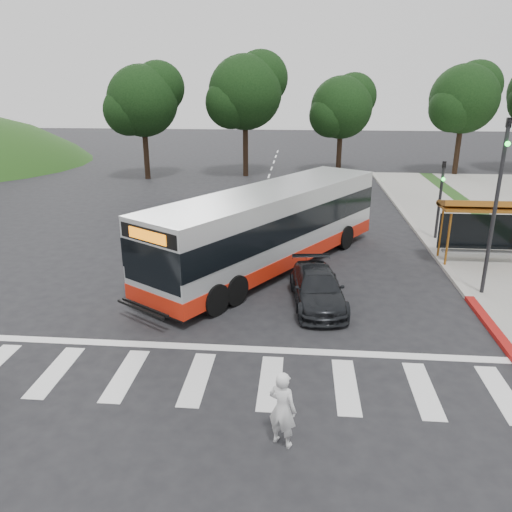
# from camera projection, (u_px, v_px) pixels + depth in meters

# --- Properties ---
(ground) EXTENTS (140.00, 140.00, 0.00)m
(ground) POSITION_uv_depth(u_px,v_px,m) (224.00, 302.00, 18.25)
(ground) COLOR black
(ground) RESTS_ON ground
(sidewalk_east) EXTENTS (4.00, 40.00, 0.12)m
(sidewalk_east) POSITION_uv_depth(u_px,v_px,m) (466.00, 242.00, 24.85)
(sidewalk_east) COLOR gray
(sidewalk_east) RESTS_ON ground
(curb_east) EXTENTS (0.30, 40.00, 0.15)m
(curb_east) POSITION_uv_depth(u_px,v_px,m) (425.00, 241.00, 25.01)
(curb_east) COLOR #9E9991
(curb_east) RESTS_ON ground
(curb_east_red) EXTENTS (0.32, 6.00, 0.15)m
(curb_east_red) POSITION_uv_depth(u_px,v_px,m) (499.00, 337.00, 15.61)
(curb_east_red) COLOR maroon
(curb_east_red) RESTS_ON ground
(crosswalk_ladder) EXTENTS (18.00, 2.60, 0.01)m
(crosswalk_ladder) POSITION_uv_depth(u_px,v_px,m) (197.00, 378.00, 13.55)
(crosswalk_ladder) COLOR silver
(crosswalk_ladder) RESTS_ON ground
(bus_shelter) EXTENTS (4.20, 1.60, 2.86)m
(bus_shelter) POSITION_uv_depth(u_px,v_px,m) (490.00, 212.00, 21.39)
(bus_shelter) COLOR #955618
(bus_shelter) RESTS_ON sidewalk_east
(traffic_signal_ne_tall) EXTENTS (0.18, 0.37, 6.50)m
(traffic_signal_ne_tall) POSITION_uv_depth(u_px,v_px,m) (497.00, 194.00, 17.59)
(traffic_signal_ne_tall) COLOR black
(traffic_signal_ne_tall) RESTS_ON ground
(traffic_signal_ne_short) EXTENTS (0.18, 0.37, 4.00)m
(traffic_signal_ne_short) POSITION_uv_depth(u_px,v_px,m) (441.00, 192.00, 24.63)
(traffic_signal_ne_short) COLOR black
(traffic_signal_ne_short) RESTS_ON ground
(tree_ne_a) EXTENTS (6.16, 5.74, 9.30)m
(tree_ne_a) POSITION_uv_depth(u_px,v_px,m) (465.00, 98.00, 41.21)
(tree_ne_a) COLOR black
(tree_ne_a) RESTS_ON parking_lot
(tree_north_a) EXTENTS (6.60, 6.15, 10.17)m
(tree_north_a) POSITION_uv_depth(u_px,v_px,m) (246.00, 91.00, 40.64)
(tree_north_a) COLOR black
(tree_north_a) RESTS_ON ground
(tree_north_b) EXTENTS (5.72, 5.33, 8.43)m
(tree_north_b) POSITION_uv_depth(u_px,v_px,m) (342.00, 106.00, 42.27)
(tree_north_b) COLOR black
(tree_north_b) RESTS_ON ground
(tree_north_c) EXTENTS (6.16, 5.74, 9.30)m
(tree_north_c) POSITION_uv_depth(u_px,v_px,m) (144.00, 100.00, 39.62)
(tree_north_c) COLOR black
(tree_north_c) RESTS_ON ground
(transit_bus) EXTENTS (9.58, 12.62, 3.41)m
(transit_bus) POSITION_uv_depth(u_px,v_px,m) (270.00, 229.00, 21.23)
(transit_bus) COLOR #B7BABD
(transit_bus) RESTS_ON ground
(pedestrian) EXTENTS (0.78, 0.68, 1.81)m
(pedestrian) POSITION_uv_depth(u_px,v_px,m) (282.00, 409.00, 10.83)
(pedestrian) COLOR silver
(pedestrian) RESTS_ON ground
(dark_sedan) EXTENTS (2.22, 4.47, 1.25)m
(dark_sedan) POSITION_uv_depth(u_px,v_px,m) (318.00, 288.00, 17.90)
(dark_sedan) COLOR black
(dark_sedan) RESTS_ON ground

